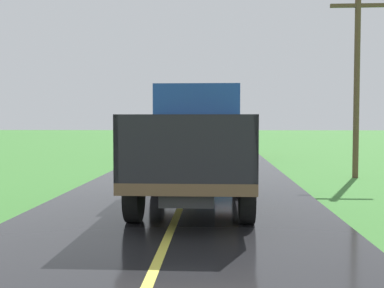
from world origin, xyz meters
TOP-DOWN VIEW (x-y plane):
  - banana_truck_near at (0.30, 9.77)m, footprint 2.38×5.82m
  - banana_truck_far at (0.54, 23.72)m, footprint 2.38×5.81m
  - utility_pole_roadside at (5.61, 15.17)m, footprint 1.88×0.20m

SIDE VIEW (x-z plane):
  - banana_truck_near at x=0.30m, z-range 0.07..2.87m
  - banana_truck_far at x=0.54m, z-range 0.07..2.87m
  - utility_pole_roadside at x=5.61m, z-range 0.27..6.59m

